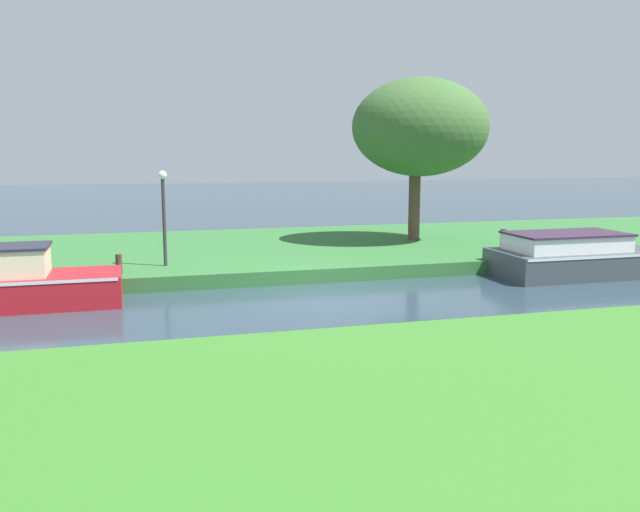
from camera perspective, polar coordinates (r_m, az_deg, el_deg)
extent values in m
plane|color=#2A3D4A|center=(16.76, 0.93, -3.67)|extent=(120.00, 120.00, 0.00)
cube|color=#316C33|center=(23.41, -3.94, 0.44)|extent=(72.00, 10.00, 0.40)
cube|color=#367628|center=(8.85, 18.29, -14.58)|extent=(72.00, 10.00, 0.40)
cube|color=#3D474C|center=(21.27, 20.72, -0.51)|extent=(4.85, 2.35, 0.76)
cube|color=silver|center=(21.22, 20.77, 0.39)|extent=(4.76, 2.38, 0.07)
cube|color=white|center=(20.96, 19.98, 1.08)|extent=(3.26, 1.78, 0.46)
cube|color=#362438|center=(20.93, 20.02, 1.78)|extent=(3.36, 1.88, 0.06)
cylinder|color=brown|center=(24.83, 7.93, 4.90)|extent=(0.42, 0.42, 3.08)
ellipsoid|color=#3E6531|center=(24.42, 8.44, 10.66)|extent=(4.85, 4.38, 3.43)
cylinder|color=#333338|center=(19.53, -12.95, 2.72)|extent=(0.10, 0.10, 2.44)
sphere|color=white|center=(19.44, -13.09, 6.65)|extent=(0.24, 0.24, 0.24)
cylinder|color=#493028|center=(18.72, -16.53, -0.65)|extent=(0.17, 0.17, 0.52)
cylinder|color=#44352F|center=(21.69, 15.11, 1.10)|extent=(0.18, 0.18, 0.83)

